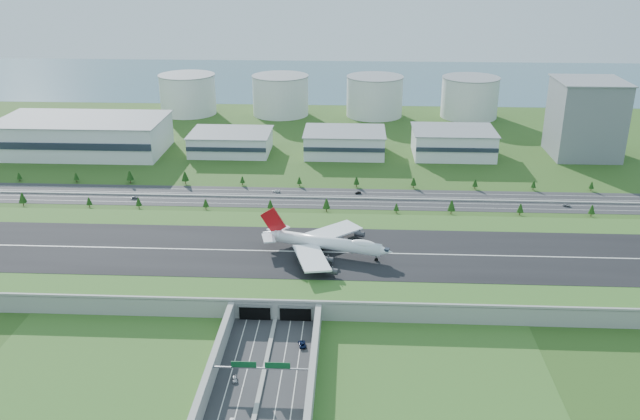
{
  "coord_description": "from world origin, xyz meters",
  "views": [
    {
      "loc": [
        31.01,
        -295.28,
        147.73
      ],
      "look_at": [
        14.52,
        35.0,
        16.07
      ],
      "focal_mm": 38.0,
      "sensor_mm": 36.0,
      "label": 1
    }
  ],
  "objects_px": {
    "car_2": "(302,344)",
    "car_4": "(135,197)",
    "car_0": "(235,379)",
    "office_tower": "(586,119)",
    "car_6": "(567,205)",
    "boeing_747": "(326,243)",
    "car_7": "(276,191)",
    "fuel_tank_a": "(188,95)",
    "car_5": "(358,193)"
  },
  "relations": [
    {
      "from": "car_0",
      "to": "car_7",
      "type": "xyz_separation_m",
      "value": [
        -6.93,
        197.33,
        -0.0
      ]
    },
    {
      "from": "office_tower",
      "to": "car_2",
      "type": "relative_size",
      "value": 9.62
    },
    {
      "from": "car_5",
      "to": "fuel_tank_a",
      "type": "bearing_deg",
      "value": -167.93
    },
    {
      "from": "car_4",
      "to": "car_0",
      "type": "bearing_deg",
      "value": -162.52
    },
    {
      "from": "car_0",
      "to": "car_5",
      "type": "xyz_separation_m",
      "value": [
        44.86,
        196.73,
        -0.06
      ]
    },
    {
      "from": "office_tower",
      "to": "car_5",
      "type": "height_order",
      "value": "office_tower"
    },
    {
      "from": "fuel_tank_a",
      "to": "car_5",
      "type": "bearing_deg",
      "value": -53.07
    },
    {
      "from": "boeing_747",
      "to": "car_4",
      "type": "relative_size",
      "value": 14.15
    },
    {
      "from": "office_tower",
      "to": "car_0",
      "type": "bearing_deg",
      "value": -126.09
    },
    {
      "from": "car_0",
      "to": "car_7",
      "type": "bearing_deg",
      "value": 80.93
    },
    {
      "from": "office_tower",
      "to": "car_7",
      "type": "bearing_deg",
      "value": -157.33
    },
    {
      "from": "car_0",
      "to": "office_tower",
      "type": "bearing_deg",
      "value": 42.82
    },
    {
      "from": "car_0",
      "to": "fuel_tank_a",
      "type": "bearing_deg",
      "value": 94.2
    },
    {
      "from": "car_2",
      "to": "car_0",
      "type": "bearing_deg",
      "value": 34.08
    },
    {
      "from": "car_4",
      "to": "car_6",
      "type": "bearing_deg",
      "value": -99.56
    },
    {
      "from": "fuel_tank_a",
      "to": "car_0",
      "type": "xyz_separation_m",
      "value": [
        110.1,
        -402.91,
        -16.65
      ]
    },
    {
      "from": "car_2",
      "to": "car_4",
      "type": "distance_m",
      "value": 195.11
    },
    {
      "from": "office_tower",
      "to": "car_0",
      "type": "relative_size",
      "value": 12.88
    },
    {
      "from": "fuel_tank_a",
      "to": "car_4",
      "type": "height_order",
      "value": "fuel_tank_a"
    },
    {
      "from": "office_tower",
      "to": "car_5",
      "type": "xyz_separation_m",
      "value": [
        -165.04,
        -91.18,
        -26.72
      ]
    },
    {
      "from": "car_4",
      "to": "car_6",
      "type": "xyz_separation_m",
      "value": [
        262.11,
        0.15,
        -0.11
      ]
    },
    {
      "from": "car_5",
      "to": "car_6",
      "type": "height_order",
      "value": "car_6"
    },
    {
      "from": "car_6",
      "to": "car_7",
      "type": "relative_size",
      "value": 0.97
    },
    {
      "from": "boeing_747",
      "to": "car_2",
      "type": "xyz_separation_m",
      "value": [
        -6.34,
        -67.88,
        -12.93
      ]
    },
    {
      "from": "fuel_tank_a",
      "to": "car_7",
      "type": "relative_size",
      "value": 10.0
    },
    {
      "from": "boeing_747",
      "to": "office_tower",
      "type": "bearing_deg",
      "value": 63.65
    },
    {
      "from": "office_tower",
      "to": "car_6",
      "type": "xyz_separation_m",
      "value": [
        -40.38,
        -106.62,
        -26.71
      ]
    },
    {
      "from": "office_tower",
      "to": "car_6",
      "type": "relative_size",
      "value": 11.36
    },
    {
      "from": "car_2",
      "to": "car_4",
      "type": "height_order",
      "value": "car_2"
    },
    {
      "from": "car_5",
      "to": "car_7",
      "type": "xyz_separation_m",
      "value": [
        -51.79,
        0.6,
        0.06
      ]
    },
    {
      "from": "car_2",
      "to": "car_4",
      "type": "xyz_separation_m",
      "value": [
        -115.25,
        157.44,
        -0.01
      ]
    },
    {
      "from": "car_4",
      "to": "car_5",
      "type": "distance_m",
      "value": 138.34
    },
    {
      "from": "car_0",
      "to": "car_6",
      "type": "height_order",
      "value": "car_0"
    },
    {
      "from": "fuel_tank_a",
      "to": "car_0",
      "type": "height_order",
      "value": "fuel_tank_a"
    },
    {
      "from": "fuel_tank_a",
      "to": "car_6",
      "type": "bearing_deg",
      "value": -38.4
    },
    {
      "from": "car_0",
      "to": "car_6",
      "type": "bearing_deg",
      "value": 35.84
    },
    {
      "from": "car_6",
      "to": "car_0",
      "type": "bearing_deg",
      "value": 155.29
    },
    {
      "from": "office_tower",
      "to": "car_0",
      "type": "xyz_separation_m",
      "value": [
        -209.9,
        -287.91,
        -26.65
      ]
    },
    {
      "from": "fuel_tank_a",
      "to": "office_tower",
      "type": "bearing_deg",
      "value": -19.77
    },
    {
      "from": "office_tower",
      "to": "car_6",
      "type": "height_order",
      "value": "office_tower"
    },
    {
      "from": "car_6",
      "to": "fuel_tank_a",
      "type": "bearing_deg",
      "value": 69.97
    },
    {
      "from": "office_tower",
      "to": "fuel_tank_a",
      "type": "relative_size",
      "value": 1.1
    },
    {
      "from": "boeing_747",
      "to": "car_0",
      "type": "xyz_separation_m",
      "value": [
        -29.0,
        -91.57,
        -12.99
      ]
    },
    {
      "from": "car_2",
      "to": "car_6",
      "type": "distance_m",
      "value": 215.42
    },
    {
      "from": "car_0",
      "to": "car_2",
      "type": "bearing_deg",
      "value": 35.2
    },
    {
      "from": "fuel_tank_a",
      "to": "car_5",
      "type": "relative_size",
      "value": 12.42
    },
    {
      "from": "fuel_tank_a",
      "to": "car_2",
      "type": "bearing_deg",
      "value": -70.71
    },
    {
      "from": "office_tower",
      "to": "fuel_tank_a",
      "type": "xyz_separation_m",
      "value": [
        -320.0,
        115.0,
        -10.0
      ]
    },
    {
      "from": "fuel_tank_a",
      "to": "car_4",
      "type": "bearing_deg",
      "value": -85.49
    },
    {
      "from": "boeing_747",
      "to": "car_7",
      "type": "bearing_deg",
      "value": 125.08
    }
  ]
}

